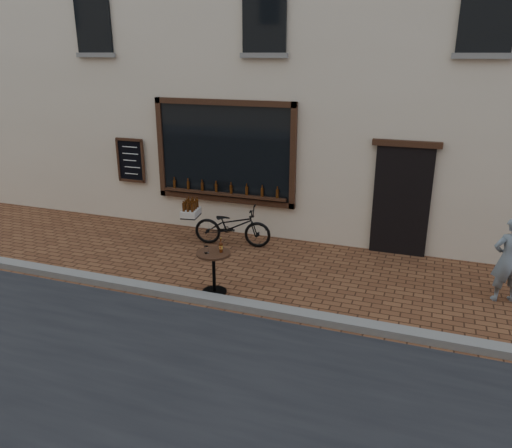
% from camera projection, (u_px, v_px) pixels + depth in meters
% --- Properties ---
extents(ground, '(90.00, 90.00, 0.00)m').
position_uv_depth(ground, '(251.00, 316.00, 7.79)').
color(ground, '#57301C').
rests_on(ground, ground).
extents(kerb, '(90.00, 0.25, 0.12)m').
position_uv_depth(kerb, '(256.00, 307.00, 7.95)').
color(kerb, slate).
rests_on(kerb, ground).
extents(shop_building, '(28.00, 6.20, 10.00)m').
position_uv_depth(shop_building, '(345.00, 4.00, 11.93)').
color(shop_building, beige).
rests_on(shop_building, ground).
extents(cargo_bicycle, '(1.95, 0.81, 0.93)m').
position_uv_depth(cargo_bicycle, '(231.00, 225.00, 10.54)').
color(cargo_bicycle, black).
rests_on(cargo_bicycle, ground).
extents(bistro_table, '(0.58, 0.58, 0.99)m').
position_uv_depth(bistro_table, '(214.00, 264.00, 8.40)').
color(bistro_table, black).
rests_on(bistro_table, ground).
extents(pedestrian, '(0.61, 0.50, 1.46)m').
position_uv_depth(pedestrian, '(509.00, 260.00, 8.07)').
color(pedestrian, slate).
rests_on(pedestrian, ground).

